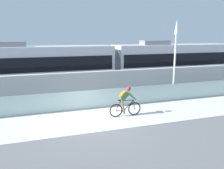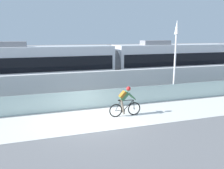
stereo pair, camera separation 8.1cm
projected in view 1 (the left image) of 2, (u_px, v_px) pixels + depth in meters
name	position (u px, v px, depth m)	size (l,w,h in m)	color
ground_plane	(93.00, 120.00, 11.89)	(200.00, 200.00, 0.00)	slate
bike_path_deck	(93.00, 120.00, 11.89)	(32.00, 3.20, 0.01)	silver
glass_parapet	(86.00, 100.00, 13.50)	(32.00, 0.05, 1.10)	#ADC6C1
concrete_barrier_wall	(80.00, 87.00, 15.08)	(32.00, 0.36, 1.91)	silver
tram_rail_near	(74.00, 92.00, 17.59)	(32.00, 0.08, 0.01)	#595654
tram_rail_far	(71.00, 88.00, 18.92)	(32.00, 0.08, 0.01)	#595654
tram	(113.00, 65.00, 18.88)	(22.56, 2.54, 3.81)	silver
cyclist_on_bike	(125.00, 102.00, 12.26)	(1.77, 0.58, 1.61)	black
lamp_post_antenna	(175.00, 50.00, 15.07)	(0.28, 0.28, 5.20)	gray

